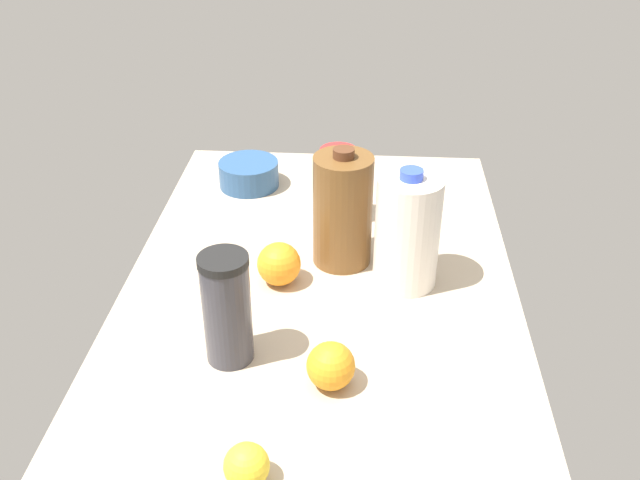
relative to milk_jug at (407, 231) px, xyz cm
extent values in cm
cube|color=#B7A68D|center=(-2.16, 16.30, -12.75)|extent=(120.00, 76.00, 3.00)
cylinder|color=white|center=(0.00, 0.00, -0.12)|extent=(12.29, 12.29, 22.27)
cylinder|color=blue|center=(0.00, 0.00, 11.92)|extent=(4.30, 4.30, 1.80)
cylinder|color=beige|center=(23.46, 14.15, -3.44)|extent=(7.80, 7.80, 15.63)
cylinder|color=red|center=(23.46, 14.15, 5.07)|extent=(8.04, 8.04, 1.40)
cylinder|color=#2D5382|center=(38.32, 36.46, -8.10)|extent=(14.41, 14.41, 6.31)
cylinder|color=brown|center=(6.76, 12.47, 0.21)|extent=(11.74, 11.74, 22.94)
cylinder|color=#59331E|center=(6.76, 12.47, 12.58)|extent=(4.11, 4.11, 1.80)
cylinder|color=#3A3942|center=(-24.45, 29.89, -1.97)|extent=(7.95, 7.95, 18.57)
cylinder|color=black|center=(-24.45, 29.89, 8.01)|extent=(8.19, 8.19, 1.40)
sphere|color=yellow|center=(-50.21, 22.95, -8.05)|extent=(6.40, 6.40, 6.40)
sphere|color=orange|center=(-30.16, 12.62, -7.34)|extent=(7.84, 7.84, 7.84)
sphere|color=orange|center=(-1.83, 24.23, -7.01)|extent=(8.49, 8.49, 8.49)
camera|label=1|loc=(-115.60, 8.36, 68.67)|focal=40.00mm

